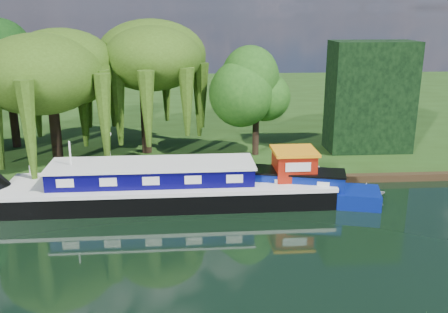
{
  "coord_description": "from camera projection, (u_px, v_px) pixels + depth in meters",
  "views": [
    {
      "loc": [
        5.81,
        -21.33,
        10.69
      ],
      "look_at": [
        7.65,
        5.02,
        2.8
      ],
      "focal_mm": 40.0,
      "sensor_mm": 36.0,
      "label": 1
    }
  ],
  "objects": [
    {
      "name": "ground",
      "position": [
        67.0,
        249.0,
        23.06
      ],
      "size": [
        120.0,
        120.0,
        0.0
      ],
      "primitive_type": "plane",
      "color": "black"
    },
    {
      "name": "far_bank",
      "position": [
        137.0,
        106.0,
        55.49
      ],
      "size": [
        120.0,
        52.0,
        0.45
      ],
      "primitive_type": "cube",
      "color": "#1D370F",
      "rests_on": "ground"
    },
    {
      "name": "dutch_barge",
      "position": [
        174.0,
        186.0,
        28.38
      ],
      "size": [
        18.31,
        4.32,
        3.85
      ],
      "rotation": [
        0.0,
        0.0,
        0.01
      ],
      "color": "black",
      "rests_on": "ground"
    },
    {
      "name": "narrowboat",
      "position": [
        261.0,
        187.0,
        28.99
      ],
      "size": [
        13.51,
        5.4,
        1.95
      ],
      "rotation": [
        0.0,
        0.0,
        -0.24
      ],
      "color": "navy",
      "rests_on": "ground"
    },
    {
      "name": "white_cruiser",
      "position": [
        367.0,
        198.0,
        29.15
      ],
      "size": [
        2.16,
        1.93,
        1.03
      ],
      "primitive_type": "imported",
      "rotation": [
        0.0,
        0.0,
        1.44
      ],
      "color": "silver",
      "rests_on": "ground"
    },
    {
      "name": "willow_left",
      "position": [
        50.0,
        74.0,
        32.08
      ],
      "size": [
        7.09,
        7.09,
        8.5
      ],
      "color": "black",
      "rests_on": "far_bank"
    },
    {
      "name": "willow_right",
      "position": [
        143.0,
        66.0,
        35.08
      ],
      "size": [
        7.08,
        7.08,
        8.62
      ],
      "color": "black",
      "rests_on": "far_bank"
    },
    {
      "name": "tree_far_mid",
      "position": [
        7.0,
        66.0,
        36.6
      ],
      "size": [
        5.46,
        5.46,
        8.93
      ],
      "color": "black",
      "rests_on": "far_bank"
    },
    {
      "name": "tree_far_right",
      "position": [
        257.0,
        91.0,
        35.03
      ],
      "size": [
        4.07,
        4.07,
        6.67
      ],
      "color": "black",
      "rests_on": "far_bank"
    },
    {
      "name": "conifer_hedge",
      "position": [
        370.0,
        97.0,
        36.44
      ],
      "size": [
        6.0,
        3.0,
        8.0
      ],
      "primitive_type": "cube",
      "color": "black",
      "rests_on": "far_bank"
    },
    {
      "name": "lamppost",
      "position": [
        109.0,
        140.0,
        32.44
      ],
      "size": [
        0.36,
        0.36,
        2.56
      ],
      "color": "silver",
      "rests_on": "far_bank"
    },
    {
      "name": "mooring_posts",
      "position": [
        89.0,
        172.0,
        30.78
      ],
      "size": [
        19.16,
        0.16,
        1.0
      ],
      "color": "silver",
      "rests_on": "far_bank"
    }
  ]
}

